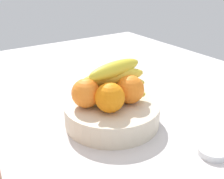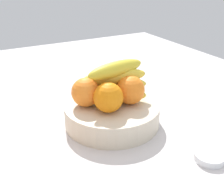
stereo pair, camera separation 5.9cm
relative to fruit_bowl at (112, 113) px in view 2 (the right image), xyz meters
The scene contains 8 objects.
ground_plane 5.92cm from the fruit_bowl, 168.17° to the left, with size 180.00×140.00×3.00cm, color silver.
fruit_bowl is the anchor object (origin of this frame).
orange_front_left 7.61cm from the fruit_bowl, 138.93° to the left, with size 7.33×7.33×7.33cm, color orange.
orange_front_right 7.99cm from the fruit_bowl, 113.22° to the right, with size 7.33×7.33×7.33cm, color orange.
orange_center 8.36cm from the fruit_bowl, 25.93° to the right, with size 7.33×7.33×7.33cm, color orange.
orange_back_left 9.24cm from the fruit_bowl, 69.16° to the left, with size 7.33×7.33×7.33cm, color orange.
banana_bunch 8.68cm from the fruit_bowl, 42.71° to the right, with size 15.67×17.63×10.60cm.
jar_lid 26.13cm from the fruit_bowl, 155.14° to the right, with size 6.53×6.53×1.51cm, color silver.
Camera 2 is at (-52.96, 29.92, 38.50)cm, focal length 45.15 mm.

